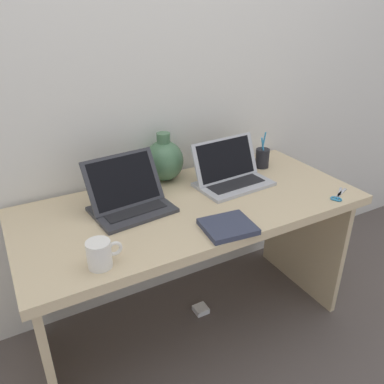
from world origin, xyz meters
The scene contains 11 objects.
ground_plane centered at (0.00, 0.00, 0.00)m, with size 6.00×6.00×0.00m, color #564C47.
back_wall centered at (0.00, 0.37, 1.20)m, with size 4.40×0.04×2.40m, color silver.
desk centered at (0.00, 0.00, 0.55)m, with size 1.47×0.67×0.70m.
laptop_left centered at (-0.25, 0.08, 0.76)m, with size 0.33×0.27×0.21m.
laptop_right centered at (0.25, 0.08, 0.76)m, with size 0.35×0.24×0.20m.
green_vase centered at (0.00, 0.27, 0.80)m, with size 0.18×0.18×0.23m.
notebook_stack centered at (0.02, -0.25, 0.71)m, with size 0.19×0.17×0.02m, color #33384C.
coffee_mug centered at (-0.47, -0.24, 0.75)m, with size 0.12×0.08×0.09m.
pen_cup centered at (0.50, 0.17, 0.75)m, with size 0.07×0.07×0.18m.
scissors centered at (0.58, -0.27, 0.70)m, with size 0.14×0.10×0.01m.
power_brick centered at (0.08, 0.05, 0.01)m, with size 0.07×0.07×0.03m, color white.
Camera 1 is at (-0.70, -1.27, 1.48)m, focal length 36.01 mm.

